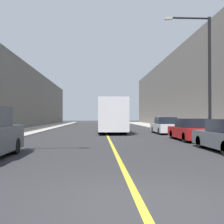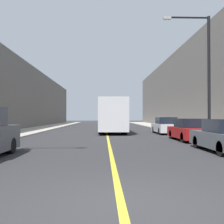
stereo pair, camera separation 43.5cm
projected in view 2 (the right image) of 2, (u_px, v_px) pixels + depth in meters
name	position (u px, v px, depth m)	size (l,w,h in m)	color
ground_plane	(121.00, 203.00, 4.73)	(200.00, 200.00, 0.00)	#2D2D30
sidewalk_left	(43.00, 128.00, 34.44)	(3.96, 72.00, 0.11)	#B2AA9E
sidewalk_right	(168.00, 128.00, 34.98)	(3.96, 72.00, 0.11)	#B2AA9E
building_row_left	(12.00, 95.00, 34.39)	(4.00, 72.00, 8.76)	#66605B
building_row_right	(197.00, 86.00, 35.21)	(4.00, 72.00, 11.28)	#66605B
road_center_line	(106.00, 128.00, 34.71)	(0.16, 72.00, 0.01)	gold
bus	(112.00, 115.00, 26.42)	(2.55, 10.50, 3.21)	silver
car_right_mid	(189.00, 131.00, 17.09)	(1.76, 4.41, 1.45)	maroon
car_right_far	(165.00, 126.00, 23.92)	(1.80, 4.29, 1.52)	silver
street_lamp_right	(205.00, 68.00, 17.30)	(3.13, 0.24, 8.13)	black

